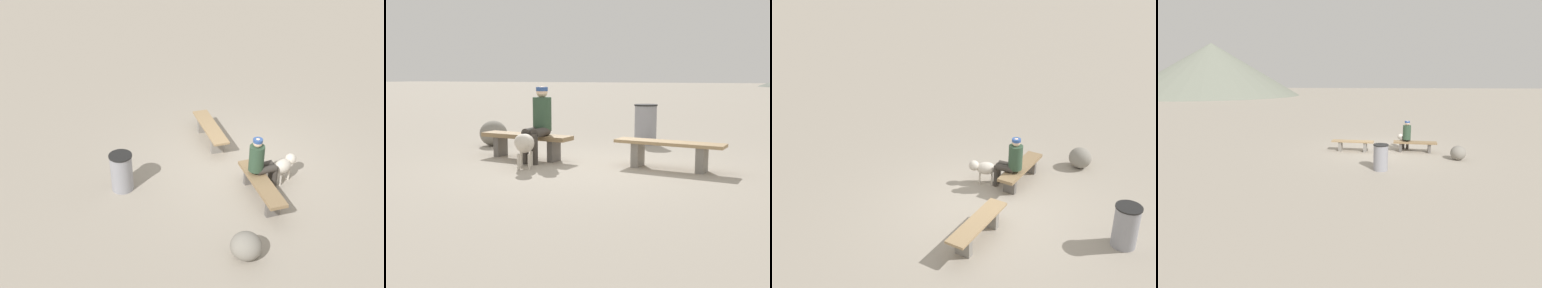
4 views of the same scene
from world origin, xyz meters
TOP-DOWN VIEW (x-y plane):
  - ground at (0.00, 0.00)m, footprint 210.00×210.00m
  - bench_left at (-1.28, -0.27)m, footprint 1.73×0.48m
  - bench_right at (1.23, -0.15)m, footprint 1.73×0.48m
  - seated_person at (0.90, -0.04)m, footprint 0.33×0.64m
  - dog at (0.79, 0.63)m, footprint 0.46×0.68m
  - trash_bin at (-0.12, -2.77)m, footprint 0.49×0.49m
  - boulder at (2.68, -1.19)m, footprint 0.72×0.73m
  - distant_peak_1 at (-31.68, 41.42)m, footprint 31.33×31.33m

SIDE VIEW (x-z plane):
  - ground at x=0.00m, z-range -0.06..0.00m
  - boulder at x=2.68m, z-range 0.00..0.52m
  - bench_left at x=-1.28m, z-range 0.09..0.53m
  - bench_right at x=1.23m, z-range 0.11..0.55m
  - dog at x=0.79m, z-range 0.11..0.68m
  - trash_bin at x=-0.12m, z-range 0.00..0.85m
  - seated_person at x=0.90m, z-range 0.08..1.35m
  - distant_peak_1 at x=-31.68m, z-range 0.00..9.62m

